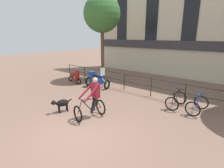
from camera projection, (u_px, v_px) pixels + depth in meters
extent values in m
plane|color=#7A5B4C|center=(79.00, 134.00, 6.14)|extent=(60.00, 60.00, 0.00)
cylinder|color=#232326|center=(70.00, 71.00, 14.50)|extent=(0.05, 0.05, 1.05)
cylinder|color=#232326|center=(85.00, 74.00, 13.33)|extent=(0.05, 0.05, 1.05)
cylinder|color=#232326|center=(103.00, 77.00, 12.16)|extent=(0.05, 0.05, 1.05)
cylinder|color=#232326|center=(124.00, 82.00, 10.99)|extent=(0.05, 0.05, 1.05)
cylinder|color=#232326|center=(151.00, 87.00, 9.82)|extent=(0.05, 0.05, 1.05)
cylinder|color=#232326|center=(185.00, 94.00, 8.65)|extent=(0.05, 0.05, 1.05)
cylinder|color=#232326|center=(152.00, 79.00, 9.69)|extent=(15.00, 0.04, 0.04)
cylinder|color=#232326|center=(151.00, 86.00, 9.81)|extent=(15.00, 0.04, 0.04)
cube|color=beige|center=(193.00, 10.00, 12.84)|extent=(18.00, 0.60, 10.36)
cube|color=#333338|center=(187.00, 46.00, 13.26)|extent=(17.10, 0.12, 0.70)
cube|color=black|center=(122.00, 10.00, 16.38)|extent=(1.10, 0.06, 5.80)
cube|color=black|center=(152.00, 6.00, 14.42)|extent=(1.10, 0.06, 5.80)
cube|color=black|center=(192.00, 1.00, 12.46)|extent=(1.10, 0.06, 5.80)
torus|color=black|center=(78.00, 114.00, 6.91)|extent=(0.68, 0.20, 0.68)
torus|color=black|center=(101.00, 107.00, 7.56)|extent=(0.68, 0.20, 0.68)
cylinder|color=black|center=(87.00, 106.00, 7.10)|extent=(0.13, 0.49, 0.60)
cylinder|color=black|center=(94.00, 105.00, 7.31)|extent=(0.08, 0.23, 0.52)
cylinder|color=black|center=(89.00, 99.00, 7.09)|extent=(0.17, 0.66, 0.10)
cylinder|color=black|center=(96.00, 109.00, 7.44)|extent=(0.12, 0.44, 0.08)
cylinder|color=black|center=(98.00, 103.00, 7.43)|extent=(0.08, 0.26, 0.47)
cylinder|color=black|center=(80.00, 107.00, 6.89)|extent=(0.07, 0.23, 0.54)
cylinder|color=black|center=(82.00, 100.00, 6.88)|extent=(0.48, 0.13, 0.03)
cube|color=black|center=(96.00, 98.00, 7.29)|extent=(0.16, 0.26, 0.05)
cube|color=maroon|center=(96.00, 90.00, 7.20)|extent=(0.40, 0.29, 0.60)
sphere|color=tan|center=(95.00, 80.00, 7.09)|extent=(0.22, 0.22, 0.22)
cylinder|color=maroon|center=(86.00, 91.00, 7.17)|extent=(0.28, 0.71, 0.60)
cylinder|color=maroon|center=(91.00, 94.00, 6.85)|extent=(0.16, 0.72, 0.60)
cylinder|color=black|center=(93.00, 105.00, 7.37)|extent=(0.14, 0.31, 0.69)
cylinder|color=black|center=(95.00, 104.00, 7.24)|extent=(0.19, 0.32, 0.58)
ellipsoid|color=black|center=(63.00, 103.00, 7.82)|extent=(0.44, 0.61, 0.32)
cylinder|color=black|center=(58.00, 103.00, 7.70)|extent=(0.22, 0.22, 0.18)
sphere|color=black|center=(54.00, 103.00, 7.60)|extent=(0.20, 0.20, 0.20)
cone|color=black|center=(52.00, 103.00, 7.56)|extent=(0.14, 0.15, 0.11)
cylinder|color=black|center=(70.00, 100.00, 7.96)|extent=(0.11, 0.19, 0.12)
cylinder|color=black|center=(59.00, 108.00, 7.87)|extent=(0.06, 0.06, 0.36)
cylinder|color=black|center=(60.00, 109.00, 7.72)|extent=(0.06, 0.06, 0.36)
cylinder|color=black|center=(66.00, 106.00, 8.04)|extent=(0.06, 0.06, 0.36)
cylinder|color=black|center=(67.00, 108.00, 7.90)|extent=(0.06, 0.06, 0.36)
torus|color=black|center=(107.00, 85.00, 11.16)|extent=(0.20, 0.63, 0.62)
torus|color=black|center=(88.00, 81.00, 11.98)|extent=(0.20, 0.63, 0.62)
cube|color=navy|center=(97.00, 80.00, 11.51)|extent=(0.90, 0.50, 0.44)
ellipsoid|color=navy|center=(100.00, 76.00, 11.33)|extent=(0.52, 0.38, 0.24)
cube|color=black|center=(96.00, 75.00, 11.49)|extent=(0.59, 0.37, 0.10)
cylinder|color=#B2B2B7|center=(104.00, 81.00, 11.21)|extent=(0.44, 0.11, 0.41)
cube|color=silver|center=(103.00, 72.00, 11.12)|extent=(0.08, 0.44, 0.50)
cube|color=navy|center=(92.00, 74.00, 11.65)|extent=(0.36, 0.40, 0.28)
torus|color=black|center=(180.00, 98.00, 8.73)|extent=(0.66, 0.06, 0.66)
torus|color=black|center=(172.00, 104.00, 7.96)|extent=(0.66, 0.06, 0.66)
cylinder|color=black|center=(177.00, 95.00, 8.37)|extent=(0.04, 0.47, 0.58)
cylinder|color=black|center=(175.00, 98.00, 8.14)|extent=(0.03, 0.22, 0.51)
cylinder|color=black|center=(177.00, 91.00, 8.23)|extent=(0.04, 0.63, 0.10)
cylinder|color=black|center=(173.00, 103.00, 8.12)|extent=(0.03, 0.42, 0.07)
cylinder|color=black|center=(173.00, 99.00, 7.98)|extent=(0.02, 0.25, 0.46)
cylinder|color=black|center=(180.00, 93.00, 8.59)|extent=(0.03, 0.21, 0.52)
cylinder|color=black|center=(180.00, 89.00, 8.46)|extent=(0.48, 0.03, 0.03)
cube|color=black|center=(175.00, 93.00, 8.00)|extent=(0.12, 0.24, 0.05)
torus|color=black|center=(201.00, 102.00, 8.12)|extent=(0.66, 0.11, 0.66)
torus|color=black|center=(192.00, 109.00, 7.39)|extent=(0.66, 0.11, 0.66)
cylinder|color=navy|center=(199.00, 100.00, 7.77)|extent=(0.07, 0.47, 0.58)
cylinder|color=navy|center=(196.00, 103.00, 7.57)|extent=(0.05, 0.22, 0.51)
cylinder|color=navy|center=(199.00, 95.00, 7.64)|extent=(0.08, 0.63, 0.10)
cylinder|color=navy|center=(194.00, 108.00, 7.55)|extent=(0.06, 0.42, 0.07)
cylinder|color=navy|center=(194.00, 103.00, 7.41)|extent=(0.04, 0.25, 0.46)
cylinder|color=navy|center=(201.00, 98.00, 7.98)|extent=(0.04, 0.21, 0.52)
cylinder|color=navy|center=(201.00, 93.00, 7.85)|extent=(0.48, 0.06, 0.03)
cube|color=black|center=(196.00, 97.00, 7.43)|extent=(0.14, 0.25, 0.05)
torus|color=black|center=(79.00, 82.00, 12.31)|extent=(0.15, 0.41, 0.40)
torus|color=black|center=(71.00, 79.00, 13.20)|extent=(0.15, 0.41, 0.40)
cube|color=maroon|center=(75.00, 79.00, 12.74)|extent=(0.71, 0.39, 0.08)
cube|color=maroon|center=(77.00, 76.00, 12.33)|extent=(0.16, 0.33, 0.72)
ellipsoid|color=maroon|center=(73.00, 74.00, 12.85)|extent=(0.56, 0.39, 0.36)
cylinder|color=brown|center=(103.00, 52.00, 13.56)|extent=(0.26, 0.26, 4.13)
sphere|color=#386B33|center=(102.00, 14.00, 12.81)|extent=(2.73, 2.73, 2.73)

